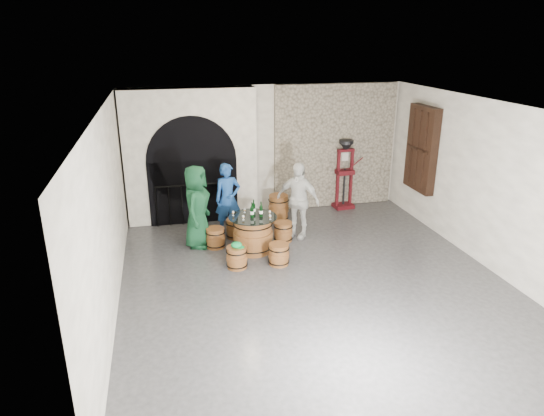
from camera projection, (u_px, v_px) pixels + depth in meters
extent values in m
plane|color=#313134|center=(313.00, 280.00, 9.06)|extent=(8.00, 8.00, 0.00)
plane|color=white|center=(266.00, 150.00, 12.18)|extent=(8.00, 0.00, 8.00)
plane|color=white|center=(440.00, 325.00, 4.85)|extent=(8.00, 0.00, 8.00)
plane|color=white|center=(108.00, 216.00, 7.77)|extent=(0.00, 8.00, 8.00)
plane|color=white|center=(490.00, 186.00, 9.27)|extent=(0.00, 8.00, 8.00)
plane|color=beige|center=(319.00, 108.00, 7.98)|extent=(8.00, 8.00, 0.00)
cube|color=#9F937F|center=(335.00, 147.00, 12.51)|extent=(3.20, 0.12, 3.18)
cube|color=white|center=(191.00, 156.00, 11.54)|extent=(3.10, 0.50, 3.18)
cube|color=black|center=(194.00, 192.00, 11.58)|extent=(2.10, 0.03, 1.55)
cylinder|color=black|center=(192.00, 161.00, 11.32)|extent=(2.10, 0.03, 2.10)
cylinder|color=black|center=(194.00, 185.00, 11.45)|extent=(1.79, 0.04, 0.04)
cylinder|color=black|center=(157.00, 207.00, 11.43)|extent=(0.02, 0.02, 0.98)
cylinder|color=black|center=(169.00, 206.00, 11.49)|extent=(0.02, 0.02, 0.98)
cylinder|color=black|center=(182.00, 205.00, 11.55)|extent=(0.02, 0.02, 0.98)
cylinder|color=black|center=(195.00, 204.00, 11.62)|extent=(0.02, 0.02, 0.98)
cylinder|color=black|center=(207.00, 203.00, 11.68)|extent=(0.02, 0.02, 0.98)
cylinder|color=black|center=(219.00, 203.00, 11.75)|extent=(0.02, 0.02, 0.98)
cylinder|color=black|center=(231.00, 202.00, 11.81)|extent=(0.02, 0.02, 0.98)
cube|color=black|center=(422.00, 149.00, 11.38)|extent=(0.20, 1.10, 2.00)
cube|color=black|center=(420.00, 149.00, 11.37)|extent=(0.06, 0.88, 1.76)
cube|color=black|center=(421.00, 149.00, 11.37)|extent=(0.22, 0.92, 0.06)
cube|color=black|center=(427.00, 152.00, 11.11)|extent=(0.22, 0.06, 1.80)
cube|color=black|center=(421.00, 149.00, 11.37)|extent=(0.22, 0.06, 1.80)
cube|color=black|center=(415.00, 146.00, 11.64)|extent=(0.22, 0.06, 1.80)
cylinder|color=brown|center=(253.00, 235.00, 10.18)|extent=(0.78, 0.78, 0.74)
cylinder|color=brown|center=(253.00, 235.00, 10.18)|extent=(0.83, 0.83, 0.16)
torus|color=black|center=(253.00, 246.00, 10.26)|extent=(0.83, 0.83, 0.02)
torus|color=black|center=(253.00, 224.00, 10.09)|extent=(0.83, 0.83, 0.02)
cylinder|color=brown|center=(253.00, 218.00, 10.05)|extent=(0.79, 0.79, 0.02)
cylinder|color=black|center=(253.00, 217.00, 10.04)|extent=(1.01, 1.01, 0.01)
cylinder|color=brown|center=(215.00, 238.00, 10.41)|extent=(0.39, 0.39, 0.42)
cylinder|color=brown|center=(215.00, 238.00, 10.41)|extent=(0.41, 0.41, 0.09)
torus|color=black|center=(216.00, 244.00, 10.46)|extent=(0.43, 0.43, 0.02)
torus|color=black|center=(215.00, 232.00, 10.36)|extent=(0.43, 0.43, 0.02)
cylinder|color=brown|center=(215.00, 229.00, 10.33)|extent=(0.39, 0.39, 0.02)
cylinder|color=brown|center=(235.00, 229.00, 10.91)|extent=(0.39, 0.39, 0.42)
cylinder|color=brown|center=(235.00, 229.00, 10.91)|extent=(0.41, 0.41, 0.09)
torus|color=black|center=(235.00, 235.00, 10.96)|extent=(0.43, 0.43, 0.02)
torus|color=black|center=(235.00, 223.00, 10.86)|extent=(0.43, 0.43, 0.02)
cylinder|color=brown|center=(235.00, 220.00, 10.84)|extent=(0.39, 0.39, 0.02)
cylinder|color=brown|center=(283.00, 232.00, 10.73)|extent=(0.39, 0.39, 0.42)
cylinder|color=brown|center=(283.00, 232.00, 10.73)|extent=(0.41, 0.41, 0.09)
torus|color=black|center=(283.00, 238.00, 10.78)|extent=(0.43, 0.43, 0.02)
torus|color=black|center=(283.00, 226.00, 10.68)|extent=(0.43, 0.43, 0.02)
cylinder|color=brown|center=(283.00, 223.00, 10.66)|extent=(0.39, 0.39, 0.02)
cylinder|color=brown|center=(279.00, 255.00, 9.63)|extent=(0.39, 0.39, 0.42)
cylinder|color=brown|center=(279.00, 255.00, 9.63)|extent=(0.41, 0.41, 0.09)
torus|color=black|center=(279.00, 261.00, 9.68)|extent=(0.43, 0.43, 0.02)
torus|color=black|center=(279.00, 248.00, 9.58)|extent=(0.43, 0.43, 0.02)
cylinder|color=brown|center=(279.00, 245.00, 9.55)|extent=(0.39, 0.39, 0.02)
cylinder|color=brown|center=(237.00, 258.00, 9.49)|extent=(0.39, 0.39, 0.42)
cylinder|color=brown|center=(237.00, 258.00, 9.49)|extent=(0.41, 0.41, 0.09)
torus|color=black|center=(237.00, 264.00, 9.54)|extent=(0.43, 0.43, 0.02)
torus|color=black|center=(237.00, 251.00, 9.45)|extent=(0.43, 0.43, 0.02)
cylinder|color=brown|center=(237.00, 248.00, 9.42)|extent=(0.39, 0.39, 0.02)
ellipsoid|color=#0D8F3E|center=(236.00, 245.00, 9.40)|extent=(0.21, 0.21, 0.12)
cylinder|color=#0D8F3E|center=(241.00, 247.00, 9.41)|extent=(0.14, 0.14, 0.01)
imported|color=#113D22|center=(197.00, 207.00, 10.26)|extent=(0.86, 1.03, 1.80)
imported|color=navy|center=(228.00, 199.00, 10.98)|extent=(0.64, 0.46, 1.64)
imported|color=silver|center=(298.00, 200.00, 10.76)|extent=(1.04, 0.98, 1.73)
cylinder|color=black|center=(252.00, 212.00, 9.96)|extent=(0.07, 0.07, 0.22)
cylinder|color=white|center=(252.00, 213.00, 9.96)|extent=(0.08, 0.08, 0.06)
cone|color=black|center=(252.00, 207.00, 9.92)|extent=(0.07, 0.07, 0.05)
cylinder|color=black|center=(252.00, 204.00, 9.90)|extent=(0.03, 0.03, 0.07)
cylinder|color=black|center=(261.00, 212.00, 10.00)|extent=(0.07, 0.07, 0.22)
cylinder|color=white|center=(261.00, 212.00, 10.00)|extent=(0.08, 0.08, 0.06)
cone|color=black|center=(261.00, 206.00, 9.95)|extent=(0.07, 0.07, 0.05)
cylinder|color=black|center=(261.00, 203.00, 9.94)|extent=(0.03, 0.03, 0.07)
cylinder|color=black|center=(254.00, 209.00, 10.12)|extent=(0.07, 0.07, 0.22)
cylinder|color=white|center=(254.00, 210.00, 10.13)|extent=(0.08, 0.08, 0.06)
cone|color=black|center=(254.00, 204.00, 10.08)|extent=(0.07, 0.07, 0.05)
cylinder|color=black|center=(254.00, 201.00, 10.06)|extent=(0.03, 0.03, 0.07)
cylinder|color=brown|center=(279.00, 209.00, 11.83)|extent=(0.46, 0.46, 0.65)
cylinder|color=brown|center=(279.00, 209.00, 11.83)|extent=(0.49, 0.49, 0.14)
torus|color=black|center=(278.00, 217.00, 11.91)|extent=(0.50, 0.50, 0.02)
torus|color=black|center=(279.00, 200.00, 11.76)|extent=(0.50, 0.50, 0.02)
cylinder|color=brown|center=(279.00, 196.00, 11.72)|extent=(0.47, 0.47, 0.02)
cube|color=#520D16|center=(343.00, 206.00, 12.85)|extent=(0.53, 0.44, 0.10)
cube|color=#520D16|center=(345.00, 172.00, 12.54)|extent=(0.47, 0.33, 0.11)
cube|color=#520D16|center=(346.00, 150.00, 12.35)|extent=(0.46, 0.15, 0.07)
cylinder|color=black|center=(344.00, 187.00, 12.68)|extent=(0.05, 0.05, 0.95)
cylinder|color=black|center=(346.00, 142.00, 12.27)|extent=(0.36, 0.36, 0.09)
cone|color=black|center=(346.00, 146.00, 12.31)|extent=(0.36, 0.36, 0.19)
cube|color=#520D16|center=(338.00, 179.00, 12.54)|extent=(0.07, 0.07, 1.53)
cube|color=#520D16|center=(351.00, 177.00, 12.65)|extent=(0.07, 0.07, 1.53)
cylinder|color=#520D16|center=(356.00, 163.00, 12.52)|extent=(0.41, 0.07, 0.30)
cube|color=silver|center=(345.00, 156.00, 12.58)|extent=(0.18, 0.10, 0.22)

